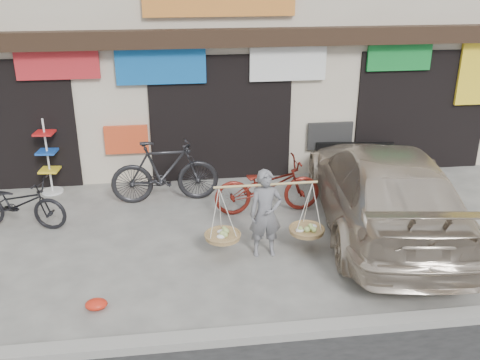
{
  "coord_description": "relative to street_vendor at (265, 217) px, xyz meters",
  "views": [
    {
      "loc": [
        -1.05,
        -7.46,
        4.46
      ],
      "look_at": [
        0.06,
        0.9,
        1.0
      ],
      "focal_mm": 40.0,
      "sensor_mm": 36.0,
      "label": 1
    }
  ],
  "objects": [
    {
      "name": "bike_2",
      "position": [
        0.32,
        1.57,
        -0.14
      ],
      "size": [
        2.05,
        0.79,
        1.06
      ],
      "primitive_type": "imported",
      "rotation": [
        0.0,
        0.0,
        1.61
      ],
      "color": "#621810",
      "rests_on": "ground"
    },
    {
      "name": "kerb",
      "position": [
        -0.37,
        -2.08,
        -0.61
      ],
      "size": [
        70.0,
        0.25,
        0.12
      ],
      "primitive_type": "cube",
      "color": "gray",
      "rests_on": "ground"
    },
    {
      "name": "display_rack",
      "position": [
        -3.94,
        3.08,
        -0.03
      ],
      "size": [
        0.44,
        0.44,
        1.58
      ],
      "rotation": [
        0.0,
        0.0,
        -0.11
      ],
      "color": "silver",
      "rests_on": "ground"
    },
    {
      "name": "street_vendor",
      "position": [
        0.0,
        0.0,
        0.0
      ],
      "size": [
        1.94,
        0.58,
        1.47
      ],
      "rotation": [
        0.0,
        0.0,
        0.01
      ],
      "color": "slate",
      "rests_on": "ground"
    },
    {
      "name": "suv",
      "position": [
        2.22,
        0.7,
        0.09
      ],
      "size": [
        2.84,
        5.5,
        1.53
      ],
      "rotation": [
        0.0,
        0.0,
        3.0
      ],
      "color": "beige",
      "rests_on": "ground"
    },
    {
      "name": "bike_0",
      "position": [
        -4.2,
        1.53,
        -0.2
      ],
      "size": [
        1.87,
        1.04,
        0.93
      ],
      "primitive_type": "imported",
      "rotation": [
        0.0,
        0.0,
        1.32
      ],
      "color": "black",
      "rests_on": "ground"
    },
    {
      "name": "ground",
      "position": [
        -0.37,
        -0.08,
        -0.67
      ],
      "size": [
        70.0,
        70.0,
        0.0
      ],
      "primitive_type": "plane",
      "color": "gray",
      "rests_on": "ground"
    },
    {
      "name": "shophouse_block",
      "position": [
        -0.37,
        6.33,
        2.78
      ],
      "size": [
        14.0,
        6.32,
        7.0
      ],
      "color": "beige",
      "rests_on": "ground"
    },
    {
      "name": "bike_1",
      "position": [
        -1.59,
        2.32,
        -0.03
      ],
      "size": [
        2.13,
        0.67,
        1.27
      ],
      "primitive_type": "imported",
      "rotation": [
        0.0,
        0.0,
        1.61
      ],
      "color": "black",
      "rests_on": "ground"
    },
    {
      "name": "red_bag",
      "position": [
        -2.57,
        -1.17,
        -0.6
      ],
      "size": [
        0.31,
        0.25,
        0.14
      ],
      "primitive_type": "ellipsoid",
      "color": "red",
      "rests_on": "ground"
    }
  ]
}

